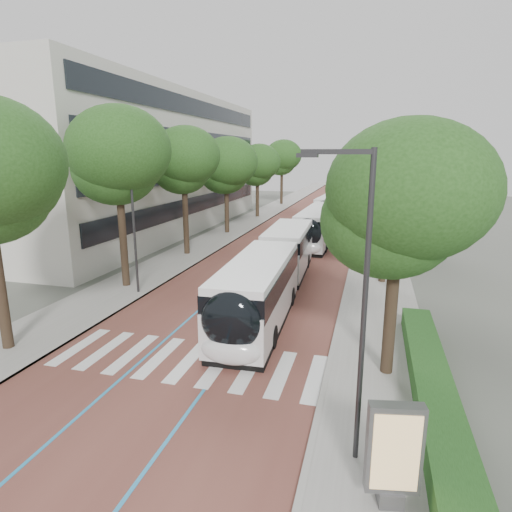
{
  "coord_description": "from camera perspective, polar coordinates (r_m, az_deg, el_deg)",
  "views": [
    {
      "loc": [
        6.84,
        -13.19,
        7.97
      ],
      "look_at": [
        0.7,
        9.3,
        2.4
      ],
      "focal_mm": 30.0,
      "sensor_mm": 36.0,
      "label": 1
    }
  ],
  "objects": [
    {
      "name": "lamp_post_left",
      "position": [
        25.12,
        -15.99,
        4.1
      ],
      "size": [
        0.14,
        0.14,
        8.0
      ],
      "primitive_type": "cylinder",
      "color": "#2F2F31",
      "rests_on": "sidewalk_left"
    },
    {
      "name": "lane_line_left",
      "position": [
        54.44,
        6.21,
        4.96
      ],
      "size": [
        0.12,
        126.0,
        0.01
      ],
      "primitive_type": "cube",
      "color": "#2583BB",
      "rests_on": "road"
    },
    {
      "name": "trees_right",
      "position": [
        36.08,
        16.89,
        10.07
      ],
      "size": [
        6.04,
        47.8,
        8.99
      ],
      "color": "black",
      "rests_on": "ground"
    },
    {
      "name": "kerb_left",
      "position": [
        55.19,
        2.09,
        5.18
      ],
      "size": [
        0.2,
        140.0,
        0.14
      ],
      "primitive_type": "cube",
      "color": "gray",
      "rests_on": "ground"
    },
    {
      "name": "zebra_crossing",
      "position": [
        17.56,
        -8.99,
        -13.63
      ],
      "size": [
        10.55,
        3.6,
        0.01
      ],
      "color": "silver",
      "rests_on": "ground"
    },
    {
      "name": "kerb_right",
      "position": [
        53.79,
        13.82,
        4.59
      ],
      "size": [
        0.2,
        140.0,
        0.14
      ],
      "primitive_type": "cube",
      "color": "gray",
      "rests_on": "ground"
    },
    {
      "name": "streetlight_far",
      "position": [
        35.33,
        15.0,
        7.87
      ],
      "size": [
        1.82,
        0.2,
        8.0
      ],
      "color": "#2F2F31",
      "rests_on": "sidewalk_right"
    },
    {
      "name": "sidewalk_right",
      "position": [
        53.78,
        15.85,
        4.46
      ],
      "size": [
        4.0,
        140.0,
        0.12
      ],
      "primitive_type": "cube",
      "color": "gray",
      "rests_on": "ground"
    },
    {
      "name": "lead_bus",
      "position": [
        23.74,
        2.27,
        -2.07
      ],
      "size": [
        3.31,
        18.49,
        3.2
      ],
      "rotation": [
        0.0,
        0.0,
        0.04
      ],
      "color": "black",
      "rests_on": "ground"
    },
    {
      "name": "road",
      "position": [
        54.22,
        7.88,
        4.86
      ],
      "size": [
        11.0,
        140.0,
        0.02
      ],
      "primitive_type": "cube",
      "color": "brown",
      "rests_on": "ground"
    },
    {
      "name": "sidewalk_left",
      "position": [
        55.65,
        0.18,
        5.26
      ],
      "size": [
        4.0,
        140.0,
        0.12
      ],
      "primitive_type": "cube",
      "color": "gray",
      "rests_on": "ground"
    },
    {
      "name": "bus_queued_2",
      "position": [
        65.13,
        10.86,
        7.6
      ],
      "size": [
        2.73,
        12.44,
        3.2
      ],
      "rotation": [
        0.0,
        0.0,
        0.02
      ],
      "color": "silver",
      "rests_on": "ground"
    },
    {
      "name": "ground",
      "position": [
        16.86,
        -11.06,
        -15.04
      ],
      "size": [
        160.0,
        160.0,
        0.0
      ],
      "primitive_type": "plane",
      "color": "#51544C",
      "rests_on": "ground"
    },
    {
      "name": "streetlight_near",
      "position": [
        10.67,
        13.44,
        -4.11
      ],
      "size": [
        1.82,
        0.2,
        8.0
      ],
      "color": "#2F2F31",
      "rests_on": "sidewalk_right"
    },
    {
      "name": "bus_queued_1",
      "position": [
        52.23,
        10.13,
        6.25
      ],
      "size": [
        3.28,
        12.53,
        3.2
      ],
      "rotation": [
        0.0,
        0.0,
        -0.06
      ],
      "color": "silver",
      "rests_on": "ground"
    },
    {
      "name": "ad_panel",
      "position": [
        10.96,
        17.89,
        -23.74
      ],
      "size": [
        1.27,
        0.57,
        2.55
      ],
      "rotation": [
        0.0,
        0.0,
        0.19
      ],
      "color": "#59595B",
      "rests_on": "sidewalk_right"
    },
    {
      "name": "lane_line_right",
      "position": [
        54.03,
        9.57,
        4.79
      ],
      "size": [
        0.12,
        126.0,
        0.01
      ],
      "primitive_type": "cube",
      "color": "#2583BB",
      "rests_on": "road"
    },
    {
      "name": "bus_queued_3",
      "position": [
        77.63,
        11.73,
        8.47
      ],
      "size": [
        3.01,
        12.49,
        3.2
      ],
      "rotation": [
        0.0,
        0.0,
        0.04
      ],
      "color": "silver",
      "rests_on": "ground"
    },
    {
      "name": "trees_left",
      "position": [
        40.14,
        -5.79,
        12.0
      ],
      "size": [
        5.88,
        60.81,
        10.11
      ],
      "color": "black",
      "rests_on": "ground"
    },
    {
      "name": "bus_queued_0",
      "position": [
        38.91,
        8.21,
        3.91
      ],
      "size": [
        2.79,
        12.45,
        3.2
      ],
      "rotation": [
        0.0,
        0.0,
        -0.02
      ],
      "color": "silver",
      "rests_on": "ground"
    },
    {
      "name": "office_building",
      "position": [
        48.89,
        -17.68,
        11.68
      ],
      "size": [
        18.11,
        40.0,
        14.0
      ],
      "color": "#BCB9AE",
      "rests_on": "ground"
    },
    {
      "name": "hedge",
      "position": [
        15.32,
        22.69,
        -16.8
      ],
      "size": [
        1.2,
        14.0,
        0.8
      ],
      "primitive_type": "cube",
      "color": "#1D4417",
      "rests_on": "sidewalk_right"
    }
  ]
}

